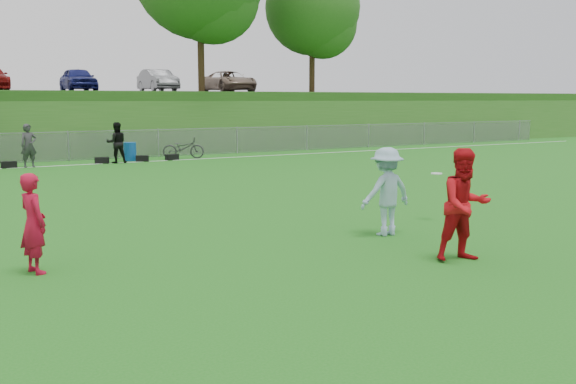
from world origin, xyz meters
TOP-DOWN VIEW (x-y plane):
  - ground at (0.00, 0.00)m, footprint 120.00×120.00m
  - sideline_far at (0.00, 18.00)m, footprint 60.00×0.10m
  - fence at (0.00, 20.00)m, footprint 58.00×0.06m
  - berm at (0.00, 31.00)m, footprint 120.00×18.00m
  - parking_lot at (0.00, 33.00)m, footprint 120.00×12.00m
  - tree_green_far at (16.16, 25.92)m, footprint 5.88×5.88m
  - car_row at (-1.17, 32.00)m, footprint 32.04×5.18m
  - gear_bags at (1.25, 18.10)m, footprint 7.16×0.47m
  - player_red_left at (-4.01, 1.58)m, footprint 0.52×0.65m
  - player_red_center at (2.26, -1.09)m, footprint 1.04×0.89m
  - player_blue at (2.39, 1.13)m, footprint 1.12×0.65m
  - frisbee at (4.32, 1.84)m, footprint 0.24×0.24m
  - recycling_bin at (2.31, 18.71)m, footprint 0.62×0.62m
  - bicycle at (4.69, 18.59)m, footprint 1.93×1.34m

SIDE VIEW (x-z plane):
  - ground at x=0.00m, z-range 0.00..0.00m
  - sideline_far at x=0.00m, z-range 0.00..0.01m
  - gear_bags at x=1.25m, z-range 0.00..0.26m
  - recycling_bin at x=2.31m, z-range 0.00..0.79m
  - bicycle at x=4.69m, z-range 0.00..0.96m
  - fence at x=0.00m, z-range 0.00..1.30m
  - player_red_left at x=-4.01m, z-range 0.00..1.55m
  - player_blue at x=2.39m, z-range 0.00..1.72m
  - player_red_center at x=2.26m, z-range 0.00..1.86m
  - frisbee at x=4.32m, z-range 1.02..1.04m
  - berm at x=0.00m, z-range 0.00..3.00m
  - parking_lot at x=0.00m, z-range 3.00..3.10m
  - car_row at x=-1.17m, z-range 3.10..4.54m
  - tree_green_far at x=16.16m, z-range 3.87..12.06m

